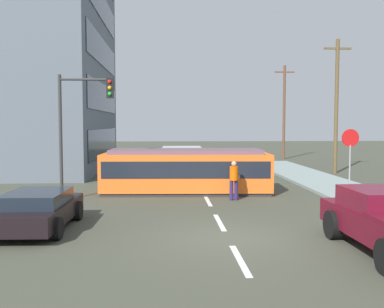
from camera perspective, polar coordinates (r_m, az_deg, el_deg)
ground_plane at (r=22.36m, az=1.11°, el=-4.38°), size 120.00×120.00×0.00m
sidewalk_curb_right at (r=20.22m, az=21.74°, el=-5.34°), size 3.20×36.00×0.14m
lane_stripe_0 at (r=10.70m, az=6.30°, el=-13.64°), size 0.16×2.40×0.01m
lane_stripe_1 at (r=14.52m, az=3.62°, el=-8.91°), size 0.16×2.40×0.01m
lane_stripe_2 at (r=18.42m, az=2.09°, el=-6.16°), size 0.16×2.40×0.01m
lane_stripe_3 at (r=26.56m, az=0.39°, el=-3.05°), size 0.16×2.40×0.01m
lane_stripe_4 at (r=32.51m, az=-0.31°, el=-1.76°), size 0.16×2.40×0.01m
streetcar_tram at (r=20.44m, az=-0.79°, el=-2.15°), size 7.90×2.87×2.06m
city_bus at (r=26.91m, az=-1.31°, el=-0.80°), size 2.65×5.52×1.76m
pedestrian_crossing at (r=18.55m, az=5.52°, el=-3.17°), size 0.48×0.36×1.67m
parked_sedan_near at (r=14.23m, az=-19.52°, el=-6.85°), size 2.13×4.27×1.19m
stop_sign at (r=19.96m, az=20.00°, el=0.72°), size 0.76×0.07×2.88m
traffic_light_mast at (r=18.85m, az=-14.36°, el=5.09°), size 2.29×0.33×5.29m
utility_pole_mid at (r=30.00m, az=18.39°, el=6.23°), size 1.80×0.24×8.71m
utility_pole_far at (r=41.13m, az=11.96°, el=5.59°), size 1.80×0.24×8.60m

